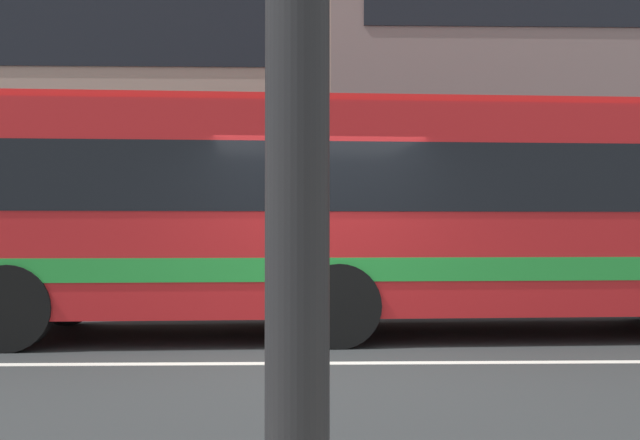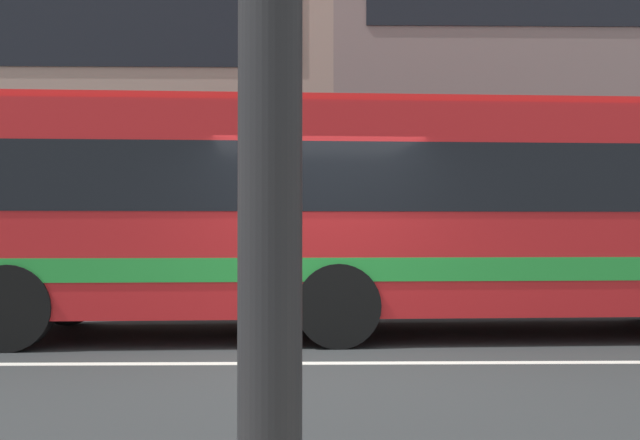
% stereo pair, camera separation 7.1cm
% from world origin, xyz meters
% --- Properties ---
extents(ground_plane, '(160.00, 160.00, 0.00)m').
position_xyz_m(ground_plane, '(0.00, 0.00, 0.00)').
color(ground_plane, '#2D2F30').
extents(lane_centre_line, '(60.00, 0.16, 0.01)m').
position_xyz_m(lane_centre_line, '(0.00, 0.00, 0.00)').
color(lane_centre_line, silver).
rests_on(lane_centre_line, ground_plane).
extents(apartment_block_left, '(18.72, 8.27, 10.82)m').
position_xyz_m(apartment_block_left, '(-8.91, 13.16, 5.41)').
color(apartment_block_left, tan).
rests_on(apartment_block_left, ground_plane).
extents(transit_bus, '(11.04, 3.06, 3.05)m').
position_xyz_m(transit_bus, '(0.83, 2.21, 1.68)').
color(transit_bus, red).
rests_on(transit_bus, ground_plane).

